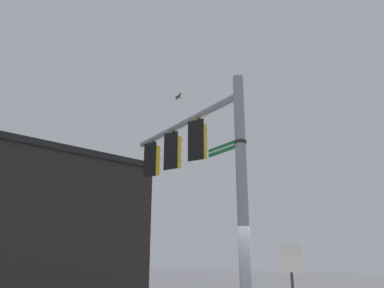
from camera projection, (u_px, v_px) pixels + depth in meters
name	position (u px, v px, depth m)	size (l,w,h in m)	color
signal_pole	(242.00, 197.00, 9.11)	(0.28, 0.28, 6.39)	gray
mast_arm	(182.00, 124.00, 12.06)	(0.20, 0.20, 5.52)	gray
traffic_light_nearest_pole	(199.00, 141.00, 11.09)	(0.54, 0.49, 1.31)	black
traffic_light_mid_inner	(174.00, 152.00, 12.21)	(0.54, 0.49, 1.31)	black
traffic_light_mid_outer	(153.00, 160.00, 13.32)	(0.54, 0.49, 1.31)	black
street_name_sign	(231.00, 146.00, 9.80)	(1.40, 0.65, 0.22)	#147238
bird_flying	(178.00, 97.00, 14.64)	(0.39, 0.27, 0.13)	#4C4742
storefront_building	(34.00, 223.00, 17.66)	(7.70, 11.07, 6.59)	#282321
historical_marker	(292.00, 272.00, 10.49)	(0.60, 0.08, 2.13)	#333333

